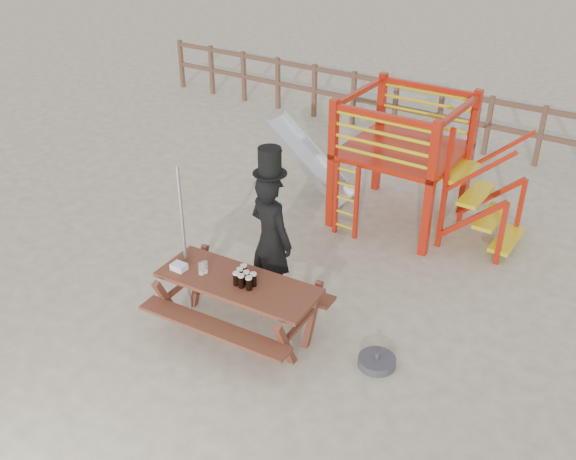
% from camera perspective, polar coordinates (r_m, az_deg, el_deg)
% --- Properties ---
extents(ground, '(60.00, 60.00, 0.00)m').
position_cam_1_polar(ground, '(8.15, -2.67, -8.77)').
color(ground, beige).
rests_on(ground, ground).
extents(back_fence, '(15.09, 0.09, 1.20)m').
position_cam_1_polar(back_fence, '(13.40, 15.41, 9.88)').
color(back_fence, brown).
rests_on(back_fence, ground).
extents(playground_fort, '(4.71, 1.84, 2.10)m').
position_cam_1_polar(playground_fort, '(10.25, 9.70, 6.38)').
color(playground_fort, '#A91C0B').
rests_on(playground_fort, ground).
extents(picnic_table, '(2.07, 1.50, 0.77)m').
position_cam_1_polar(picnic_table, '(7.83, -4.41, -6.23)').
color(picnic_table, brown).
rests_on(picnic_table, ground).
extents(man_with_hat, '(0.76, 0.59, 2.19)m').
position_cam_1_polar(man_with_hat, '(8.10, -1.53, -0.60)').
color(man_with_hat, black).
rests_on(man_with_hat, ground).
extents(metal_pole, '(0.04, 0.04, 2.03)m').
position_cam_1_polar(metal_pole, '(8.03, -9.23, -1.00)').
color(metal_pole, '#B2B2B7').
rests_on(metal_pole, ground).
extents(parasol_base, '(0.44, 0.44, 0.19)m').
position_cam_1_polar(parasol_base, '(7.67, 7.90, -11.50)').
color(parasol_base, '#39393E').
rests_on(parasol_base, ground).
extents(paper_bag, '(0.18, 0.14, 0.08)m').
position_cam_1_polar(paper_bag, '(7.94, -9.66, -3.24)').
color(paper_bag, white).
rests_on(paper_bag, picnic_table).
extents(stout_pints, '(0.28, 0.26, 0.17)m').
position_cam_1_polar(stout_pints, '(7.56, -3.90, -4.27)').
color(stout_pints, black).
rests_on(stout_pints, picnic_table).
extents(empty_glasses, '(0.09, 0.12, 0.15)m').
position_cam_1_polar(empty_glasses, '(7.81, -7.56, -3.39)').
color(empty_glasses, silver).
rests_on(empty_glasses, picnic_table).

